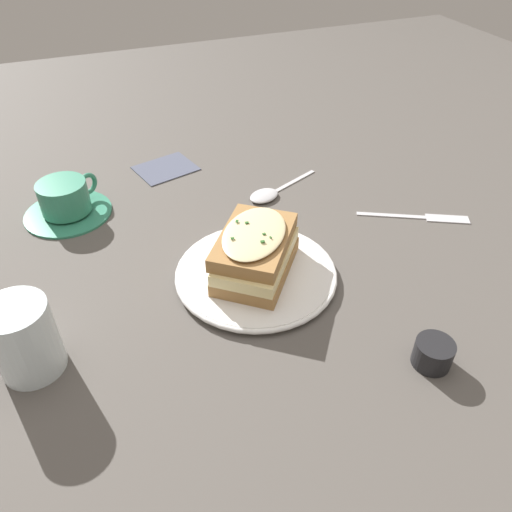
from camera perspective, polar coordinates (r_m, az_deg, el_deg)
The scene contains 9 objects.
ground_plane at distance 0.73m, azimuth 2.41°, elevation -3.45°, with size 2.40×2.40×0.00m, color #514C47.
dinner_plate at distance 0.74m, azimuth -0.00°, elevation -2.05°, with size 0.24×0.24×0.01m.
sandwich at distance 0.72m, azimuth -0.08°, elevation 0.47°, with size 0.16×0.18×0.07m.
teacup_with_saucer at distance 0.92m, azimuth -20.92°, elevation 5.87°, with size 0.15×0.15×0.06m.
water_glass at distance 0.65m, azimuth -24.99°, elevation -8.57°, with size 0.08×0.08×0.10m, color silver.
fork at distance 0.91m, azimuth 18.89°, elevation 4.22°, with size 0.18×0.10×0.00m.
spoon at distance 0.92m, azimuth 1.35°, elevation 7.11°, with size 0.16×0.09×0.01m.
napkin at distance 1.03m, azimuth -10.30°, elevation 9.87°, with size 0.11×0.09×0.00m, color #4C5166.
condiment_pot at distance 0.66m, azimuth 19.58°, elevation -10.45°, with size 0.05×0.05×0.03m, color black.
Camera 1 is at (-0.22, -0.49, 0.49)m, focal length 35.00 mm.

